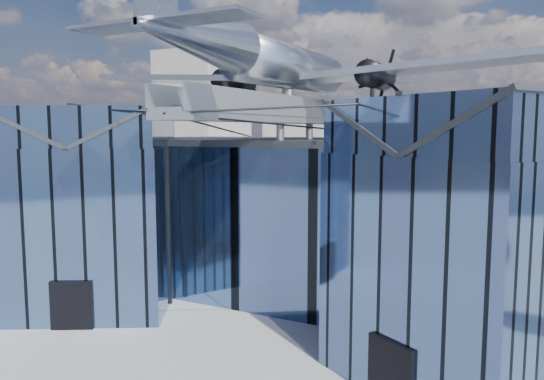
% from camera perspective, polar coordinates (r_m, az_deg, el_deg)
% --- Properties ---
extents(ground_plane, '(120.00, 120.00, 0.00)m').
position_cam_1_polar(ground_plane, '(28.95, -1.91, -14.71)').
color(ground_plane, gray).
extents(museum, '(32.88, 24.50, 17.60)m').
position_cam_1_polar(museum, '(32.55, 3.14, -2.24)').
color(museum, '#45608E').
rests_on(museum, ground).
extents(bg_towers, '(77.00, 24.50, 26.00)m').
position_cam_1_polar(bg_towers, '(74.88, 18.70, 5.77)').
color(bg_towers, gray).
rests_on(bg_towers, ground).
extents(tree_plaza_w, '(3.71, 3.71, 4.85)m').
position_cam_1_polar(tree_plaza_w, '(39.71, -21.26, -4.40)').
color(tree_plaza_w, '#322414').
rests_on(tree_plaza_w, ground).
extents(tree_side_w, '(4.16, 4.16, 4.94)m').
position_cam_1_polar(tree_side_w, '(50.28, -26.46, -2.36)').
color(tree_side_w, '#322414').
rests_on(tree_side_w, ground).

